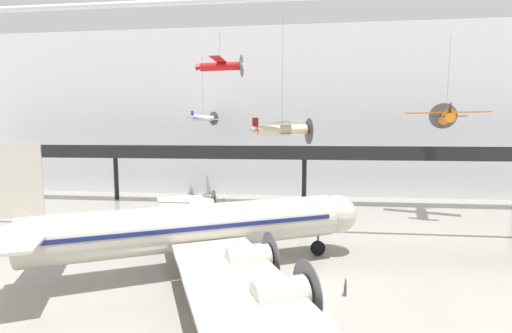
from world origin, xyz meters
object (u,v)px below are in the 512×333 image
at_px(suspended_plane_white_twin, 203,118).
at_px(suspended_plane_orange_highwing, 446,117).
at_px(airliner_silver_main, 193,228).
at_px(suspended_plane_cream_biplane, 282,130).
at_px(suspended_plane_red_highwing, 220,66).
at_px(info_sign_pedestal, 345,289).

bearing_deg(suspended_plane_white_twin, suspended_plane_orange_highwing, -72.11).
bearing_deg(suspended_plane_white_twin, airliner_silver_main, -134.07).
bearing_deg(suspended_plane_cream_biplane, suspended_plane_white_twin, 110.38).
distance_m(suspended_plane_red_highwing, suspended_plane_orange_highwing, 28.77).
relative_size(suspended_plane_red_highwing, info_sign_pedestal, 5.97).
distance_m(suspended_plane_white_twin, info_sign_pedestal, 38.42).
height_order(suspended_plane_white_twin, suspended_plane_red_highwing, suspended_plane_red_highwing).
relative_size(suspended_plane_cream_biplane, suspended_plane_orange_highwing, 1.15).
distance_m(airliner_silver_main, suspended_plane_cream_biplane, 14.91).
xyz_separation_m(airliner_silver_main, suspended_plane_orange_highwing, (26.59, 19.95, 9.25)).
bearing_deg(suspended_plane_orange_highwing, suspended_plane_white_twin, 91.59).
bearing_deg(airliner_silver_main, suspended_plane_orange_highwing, 11.45).
bearing_deg(suspended_plane_cream_biplane, suspended_plane_orange_highwing, 7.86).
distance_m(suspended_plane_orange_highwing, info_sign_pedestal, 29.96).
xyz_separation_m(suspended_plane_red_highwing, suspended_plane_orange_highwing, (27.95, 2.87, -6.19)).
relative_size(airliner_silver_main, suspended_plane_red_highwing, 4.40).
height_order(suspended_plane_red_highwing, suspended_plane_orange_highwing, suspended_plane_red_highwing).
bearing_deg(suspended_plane_red_highwing, suspended_plane_white_twin, 116.96).
bearing_deg(airliner_silver_main, info_sign_pedestal, -38.63).
relative_size(airliner_silver_main, suspended_plane_white_twin, 3.02).
height_order(airliner_silver_main, suspended_plane_white_twin, suspended_plane_white_twin).
height_order(suspended_plane_red_highwing, info_sign_pedestal, suspended_plane_red_highwing).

